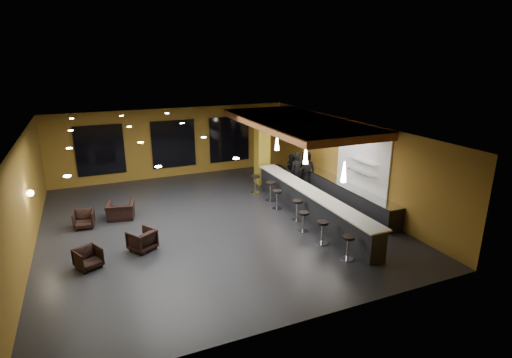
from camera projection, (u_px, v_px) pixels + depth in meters
name	position (u px, v px, depth m)	size (l,w,h in m)	color
floor	(213.00, 223.00, 15.10)	(12.00, 13.00, 0.10)	black
ceiling	(209.00, 129.00, 14.02)	(12.00, 13.00, 0.10)	black
wall_back	(173.00, 143.00, 20.30)	(12.00, 0.10, 3.50)	brown
wall_front	(299.00, 258.00, 8.82)	(12.00, 0.10, 3.50)	brown
wall_left	(23.00, 200.00, 12.28)	(0.10, 13.00, 3.50)	brown
wall_right	(349.00, 161.00, 16.84)	(0.10, 13.00, 3.50)	brown
wood_soffit	(296.00, 122.00, 16.46)	(3.60, 8.00, 0.28)	brown
window_left	(100.00, 150.00, 18.90)	(2.20, 0.06, 2.40)	black
window_center	(174.00, 144.00, 20.22)	(2.20, 0.06, 2.40)	black
window_right	(229.00, 139.00, 21.35)	(2.20, 0.06, 2.40)	black
tile_backsplash	(362.00, 161.00, 15.85)	(0.06, 3.20, 2.40)	white
bar_counter	(310.00, 204.00, 15.43)	(0.60, 8.00, 1.00)	black
bar_top	(311.00, 192.00, 15.28)	(0.78, 8.10, 0.05)	silver
prep_counter	(346.00, 195.00, 16.65)	(0.70, 6.00, 0.86)	black
prep_top	(346.00, 185.00, 16.51)	(0.72, 6.00, 0.03)	silver
wall_shelf_lower	(362.00, 172.00, 15.75)	(0.30, 1.50, 0.03)	silver
wall_shelf_upper	(363.00, 161.00, 15.61)	(0.30, 1.50, 0.03)	silver
column	(262.00, 148.00, 19.09)	(0.60, 0.60, 3.50)	#A98E26
wall_sconce	(30.00, 193.00, 12.77)	(0.22, 0.22, 0.22)	#FFE5B2
pendant_0	(344.00, 172.00, 13.13)	(0.20, 0.20, 0.70)	white
pendant_1	(306.00, 155.00, 15.32)	(0.20, 0.20, 0.70)	white
pendant_2	(277.00, 142.00, 17.51)	(0.20, 0.20, 0.70)	white
staff_a	(297.00, 172.00, 18.20)	(0.66, 0.43, 1.81)	black
staff_b	(292.00, 171.00, 18.88)	(0.77, 0.60, 1.57)	black
staff_c	(306.00, 170.00, 18.47)	(0.88, 0.57, 1.81)	black
armchair_a	(88.00, 258.00, 11.76)	(0.66, 0.68, 0.62)	black
armchair_b	(142.00, 240.00, 12.83)	(0.73, 0.75, 0.69)	black
armchair_c	(84.00, 219.00, 14.49)	(0.70, 0.72, 0.66)	black
armchair_d	(121.00, 211.00, 15.25)	(1.01, 0.88, 0.66)	black
bar_stool_0	(348.00, 245.00, 12.18)	(0.39, 0.39, 0.78)	silver
bar_stool_1	(322.00, 229.00, 13.19)	(0.41, 0.41, 0.80)	silver
bar_stool_2	(304.00, 219.00, 14.13)	(0.37, 0.37, 0.74)	silver
bar_stool_3	(297.00, 208.00, 15.06)	(0.41, 0.41, 0.81)	silver
bar_stool_4	(277.00, 197.00, 16.18)	(0.40, 0.40, 0.80)	silver
bar_stool_5	(271.00, 189.00, 17.05)	(0.43, 0.43, 0.85)	silver
bar_stool_6	(255.00, 182.00, 18.06)	(0.42, 0.42, 0.83)	silver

